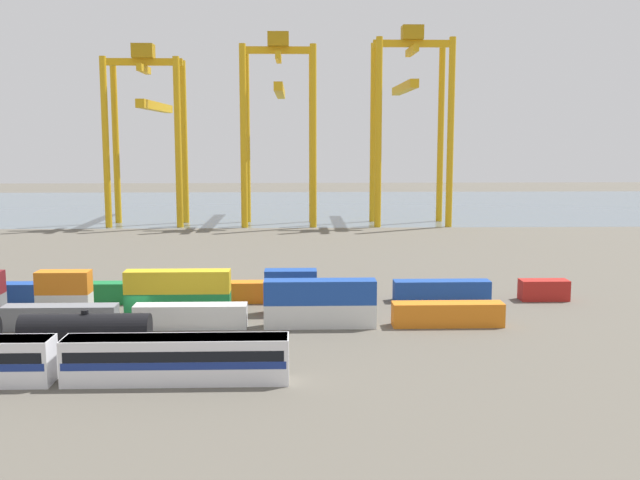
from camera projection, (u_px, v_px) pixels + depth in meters
The scene contains 23 objects.
ground_plane at pixel (187, 261), 123.45m from camera, with size 420.00×420.00×0.00m, color #5B564C.
harbour_water at pixel (236, 206), 222.11m from camera, with size 400.00×110.00×0.01m, color slate.
passenger_train at pixel (58, 358), 62.07m from camera, with size 38.55×3.14×3.90m.
shipping_container_3 at pixel (60, 317), 79.78m from camera, with size 12.10×2.44×2.60m, color slate.
shipping_container_4 at pixel (191, 316), 80.21m from camera, with size 12.10×2.44×2.60m, color silver.
shipping_container_5 at pixel (320, 315), 80.65m from camera, with size 12.10×2.44×2.60m, color silver.
shipping_container_6 at pixel (320, 292), 80.29m from camera, with size 12.10×2.44×2.60m, color #1C4299.
shipping_container_7 at pixel (448, 314), 81.09m from camera, with size 12.10×2.44×2.60m, color orange.
shipping_container_12 at pixel (65, 304), 85.93m from camera, with size 6.04×2.44×2.60m, color silver.
shipping_container_13 at pixel (64, 282), 85.57m from camera, with size 6.04×2.44×2.60m, color orange.
shipping_container_14 at pixel (178, 303), 86.33m from camera, with size 12.10×2.44×2.60m, color #197538.
shipping_container_15 at pixel (178, 281), 85.98m from camera, with size 12.10×2.44×2.60m, color gold.
shipping_container_16 at pixel (291, 303), 86.74m from camera, with size 6.04×2.44×2.60m, color #AD211C.
shipping_container_17 at pixel (291, 281), 86.38m from camera, with size 6.04×2.44×2.60m, color #1C4299.
shipping_container_20 at pixel (24, 293), 91.90m from camera, with size 12.10×2.44×2.60m, color #1C4299.
shipping_container_21 at pixel (130, 293), 92.31m from camera, with size 12.10×2.44×2.60m, color #197538.
shipping_container_22 at pixel (235, 292), 92.72m from camera, with size 12.10×2.44×2.60m, color orange.
shipping_container_23 at pixel (339, 291), 93.12m from camera, with size 6.04×2.44×2.60m, color maroon.
shipping_container_24 at pixel (442, 291), 93.53m from camera, with size 12.10×2.44×2.60m, color #1C4299.
shipping_container_25 at pixel (544, 290), 93.94m from camera, with size 6.04×2.44×2.60m, color #AD211C.
gantry_crane_west at pixel (148, 118), 174.09m from camera, with size 17.75×38.38×41.36m.
gantry_crane_central at pixel (279, 109), 174.51m from camera, with size 17.23×38.33×44.07m.
gantry_crane_east at pixel (410, 106), 174.62m from camera, with size 17.94×34.20×45.66m.
Camera 1 is at (18.18, -82.42, 20.52)m, focal length 41.76 mm.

